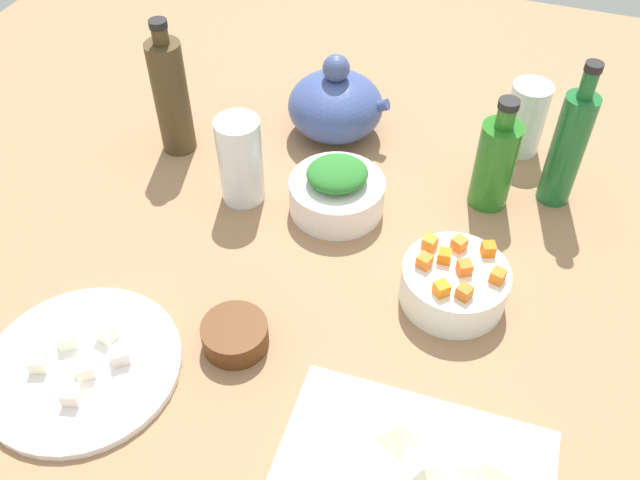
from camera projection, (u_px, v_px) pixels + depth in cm
name	position (u px, v px, depth cm)	size (l,w,h in cm)	color
tabletop	(320.00, 270.00, 103.31)	(190.00, 190.00, 3.00)	#986F4D
cutting_board	(413.00, 475.00, 78.54)	(31.47, 20.81, 1.00)	silver
plate_tofu	(82.00, 366.00, 88.80)	(25.71, 25.71, 1.20)	white
bowl_greens	(337.00, 195.00, 108.71)	(15.14, 15.14, 5.59)	white
bowl_carrots	(454.00, 284.00, 95.51)	(14.93, 14.93, 5.87)	white
bowl_small_side	(235.00, 335.00, 90.75)	(8.93, 8.93, 3.70)	#562F15
teapot	(336.00, 105.00, 120.62)	(18.26, 16.68, 15.66)	#3C4F8D
bottle_0	(171.00, 96.00, 114.29)	(5.84, 5.84, 24.28)	#46371E
bottle_1	(495.00, 162.00, 106.24)	(6.31, 6.31, 19.38)	#266F1F
bottle_2	(568.00, 147.00, 105.11)	(5.22, 5.22, 24.95)	#1E652F
drinking_glass_0	(525.00, 118.00, 116.93)	(6.76, 6.76, 12.94)	white
drinking_glass_1	(240.00, 160.00, 107.50)	(7.08, 7.08, 14.85)	white
carrot_cube_0	(464.00, 292.00, 89.53)	(1.80, 1.80, 1.80)	orange
carrot_cube_1	(459.00, 244.00, 95.69)	(1.80, 1.80, 1.80)	orange
carrot_cube_2	(430.00, 243.00, 95.81)	(1.80, 1.80, 1.80)	orange
carrot_cube_3	(424.00, 261.00, 93.38)	(1.80, 1.80, 1.80)	orange
carrot_cube_4	(498.00, 273.00, 91.80)	(1.80, 1.80, 1.80)	orange
carrot_cube_5	(465.00, 267.00, 92.56)	(1.80, 1.80, 1.80)	orange
carrot_cube_6	(444.00, 256.00, 94.05)	(1.80, 1.80, 1.80)	orange
carrot_cube_7	(441.00, 289.00, 89.94)	(1.80, 1.80, 1.80)	orange
carrot_cube_8	(488.00, 249.00, 94.97)	(1.80, 1.80, 1.80)	orange
chopped_greens_mound	(337.00, 173.00, 105.50)	(9.65, 9.10, 3.37)	#297129
tofu_cube_0	(120.00, 355.00, 87.96)	(2.20, 2.20, 2.20)	silver
tofu_cube_1	(38.00, 363.00, 87.17)	(2.20, 2.20, 2.20)	white
tofu_cube_2	(71.00, 395.00, 83.87)	(2.20, 2.20, 2.20)	#F8E3D0
tofu_cube_3	(85.00, 369.00, 86.45)	(2.20, 2.20, 2.20)	white
tofu_cube_4	(67.00, 340.00, 89.67)	(2.20, 2.20, 2.20)	white
tofu_cube_5	(106.00, 333.00, 90.41)	(2.20, 2.20, 2.20)	white
dumpling_0	(399.00, 433.00, 80.27)	(4.56, 4.24, 2.72)	beige
dumpling_1	(423.00, 475.00, 76.43)	(4.70, 4.22, 3.10)	beige
dumpling_3	(485.00, 469.00, 77.28)	(5.58, 5.44, 2.45)	beige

